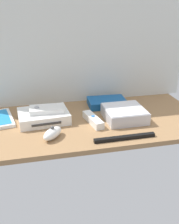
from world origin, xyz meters
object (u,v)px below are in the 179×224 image
object	(u,v)px
mini_computer	(124,114)
remote_nunchuk	(53,133)
network_router	(107,102)
remote_classic_pad	(47,109)
game_console	(44,116)
remote_wand	(93,120)
sensor_bar	(125,138)

from	to	relation	value
mini_computer	remote_nunchuk	xyz separation A→B (cm)	(-32.36, -10.06, -0.60)
mini_computer	network_router	size ratio (longest dim) A/B	0.92
remote_nunchuk	remote_classic_pad	bearing A→B (deg)	133.61
game_console	remote_wand	world-z (taller)	game_console
remote_classic_pad	network_router	bearing A→B (deg)	21.59
network_router	sensor_bar	distance (cm)	34.11
game_console	remote_classic_pad	distance (cm)	3.53
game_console	network_router	size ratio (longest dim) A/B	1.19
game_console	remote_nunchuk	size ratio (longest dim) A/B	2.12
mini_computer	sensor_bar	world-z (taller)	mini_computer
remote_wand	network_router	bearing A→B (deg)	46.77
game_console	remote_nunchuk	bearing A→B (deg)	-86.63
mini_computer	remote_wand	distance (cm)	14.31
sensor_bar	remote_wand	bearing A→B (deg)	116.44
mini_computer	network_router	world-z (taller)	mini_computer
remote_classic_pad	sensor_bar	xyz separation A→B (cm)	(27.18, -23.19, -4.71)
remote_wand	sensor_bar	size ratio (longest dim) A/B	0.63
remote_nunchuk	sensor_bar	distance (cm)	27.45
remote_nunchuk	remote_classic_pad	xyz separation A→B (cm)	(-0.71, 16.05, 3.37)
network_router	remote_wand	size ratio (longest dim) A/B	1.22
game_console	remote_nunchuk	distance (cm)	16.41
game_console	sensor_bar	size ratio (longest dim) A/B	0.92
remote_wand	remote_nunchuk	size ratio (longest dim) A/B	1.46
game_console	network_router	xyz separation A→B (cm)	(31.48, 10.57, -0.50)
remote_nunchuk	mini_computer	bearing A→B (deg)	58.36
mini_computer	remote_nunchuk	world-z (taller)	mini_computer
remote_wand	sensor_bar	bearing A→B (deg)	-73.71
remote_classic_pad	sensor_bar	bearing A→B (deg)	-38.65
sensor_bar	mini_computer	bearing A→B (deg)	70.67
game_console	network_router	bearing A→B (deg)	14.35
mini_computer	remote_classic_pad	xyz separation A→B (cm)	(-33.07, 5.99, 2.77)
network_router	remote_classic_pad	world-z (taller)	remote_classic_pad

